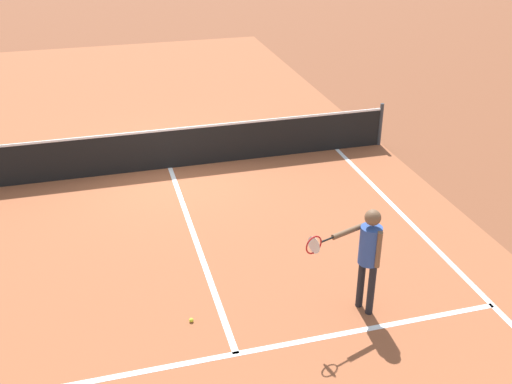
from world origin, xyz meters
name	(u,v)px	position (x,y,z in m)	size (l,w,h in m)	color
ground_plane	(170,168)	(0.00, 0.00, 0.00)	(60.00, 60.00, 0.00)	brown
court_surface_inbounds	(170,168)	(0.00, 0.00, 0.00)	(10.62, 24.40, 0.00)	#9E5433
line_sideline_right	(476,288)	(4.11, -5.95, 0.00)	(0.10, 11.89, 0.01)	white
line_service_near	(236,354)	(0.00, -6.40, 0.00)	(8.22, 0.10, 0.01)	white
line_center_service	(195,238)	(0.00, -3.20, 0.00)	(0.10, 6.40, 0.01)	white
net	(169,148)	(0.00, 0.00, 0.49)	(10.55, 0.09, 1.07)	#33383D
player_near	(368,250)	(2.11, -5.96, 1.09)	(1.24, 0.47, 1.74)	black
tennis_ball_mid_court	(191,320)	(-0.48, -5.55, 0.03)	(0.07, 0.07, 0.07)	#CCE033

